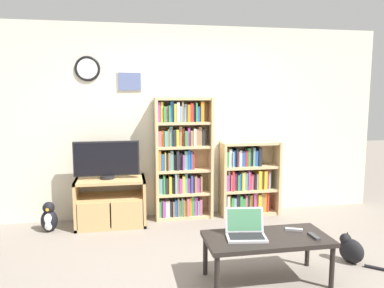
{
  "coord_description": "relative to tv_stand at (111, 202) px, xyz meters",
  "views": [
    {
      "loc": [
        -0.76,
        -3.12,
        1.69
      ],
      "look_at": [
        0.0,
        1.07,
        1.12
      ],
      "focal_mm": 35.0,
      "sensor_mm": 36.0,
      "label": 1
    }
  ],
  "objects": [
    {
      "name": "ground_plane",
      "position": [
        0.95,
        -1.66,
        -0.31
      ],
      "size": [
        18.0,
        18.0,
        0.0
      ],
      "primitive_type": "plane",
      "color": "gray"
    },
    {
      "name": "wall_back",
      "position": [
        0.94,
        0.31,
        1.0
      ],
      "size": [
        5.73,
        0.09,
        2.6
      ],
      "color": "beige",
      "rests_on": "ground_plane"
    },
    {
      "name": "tv_stand",
      "position": [
        0.0,
        0.0,
        0.0
      ],
      "size": [
        0.88,
        0.49,
        0.61
      ],
      "color": "tan",
      "rests_on": "ground_plane"
    },
    {
      "name": "television",
      "position": [
        -0.04,
        0.02,
        0.55
      ],
      "size": [
        0.82,
        0.18,
        0.48
      ],
      "color": "black",
      "rests_on": "tv_stand"
    },
    {
      "name": "bookshelf_tall",
      "position": [
        0.94,
        0.15,
        0.51
      ],
      "size": [
        0.77,
        0.26,
        1.64
      ],
      "color": "tan",
      "rests_on": "ground_plane"
    },
    {
      "name": "bookshelf_short",
      "position": [
        1.88,
        0.14,
        0.17
      ],
      "size": [
        0.82,
        0.29,
        1.03
      ],
      "color": "tan",
      "rests_on": "ground_plane"
    },
    {
      "name": "coffee_table",
      "position": [
        1.43,
        -1.75,
        0.07
      ],
      "size": [
        1.12,
        0.53,
        0.42
      ],
      "color": "black",
      "rests_on": "ground_plane"
    },
    {
      "name": "laptop",
      "position": [
        1.24,
        -1.71,
        0.17
      ],
      "size": [
        0.38,
        0.31,
        0.24
      ],
      "rotation": [
        0.0,
        0.0,
        -0.15
      ],
      "color": "#B7BABC",
      "rests_on": "coffee_table"
    },
    {
      "name": "remote_near_laptop",
      "position": [
        1.83,
        -1.84,
        0.12
      ],
      "size": [
        0.05,
        0.16,
        0.02
      ],
      "rotation": [
        0.0,
        0.0,
        3.18
      ],
      "color": "#38383A",
      "rests_on": "coffee_table"
    },
    {
      "name": "remote_far_from_laptop",
      "position": [
        1.73,
        -1.65,
        0.12
      ],
      "size": [
        0.16,
        0.1,
        0.02
      ],
      "rotation": [
        0.0,
        0.0,
        1.17
      ],
      "color": "#99999E",
      "rests_on": "coffee_table"
    },
    {
      "name": "cat",
      "position": [
        2.41,
        -1.54,
        -0.18
      ],
      "size": [
        0.35,
        0.39,
        0.3
      ],
      "rotation": [
        0.0,
        0.0,
        0.49
      ],
      "color": "black",
      "rests_on": "ground_plane"
    },
    {
      "name": "penguin_figurine",
      "position": [
        -0.75,
        -0.1,
        -0.14
      ],
      "size": [
        0.2,
        0.18,
        0.37
      ],
      "color": "black",
      "rests_on": "ground_plane"
    }
  ]
}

